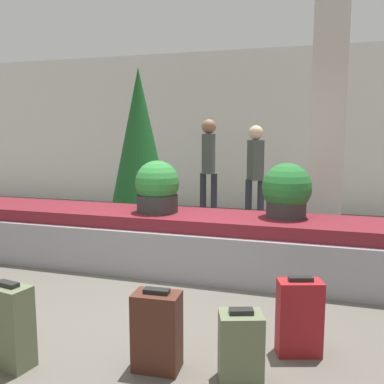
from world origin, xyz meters
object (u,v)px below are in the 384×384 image
Objects in this scene: potted_plant_0 at (157,188)px; suitcase_6 at (10,326)px; pillar at (327,130)px; traveler_0 at (209,160)px; suitcase_2 at (299,317)px; traveler_1 at (255,168)px; decorated_tree at (139,147)px; potted_plant_1 at (287,191)px; suitcase_1 at (241,347)px; suitcase_5 at (157,331)px.

suitcase_6 is at bearing -93.46° from potted_plant_0.
pillar is 1.78× the size of traveler_0.
traveler_1 is at bearing 85.75° from suitcase_2.
potted_plant_0 is 2.46m from traveler_1.
decorated_tree is at bearing -90.53° from traveler_1.
suitcase_2 is 2.43m from potted_plant_0.
suitcase_2 is 4.10m from traveler_1.
suitcase_6 is at bearing -119.27° from pillar.
pillar is 5.40× the size of suitcase_6.
suitcase_2 is at bearing -49.89° from decorated_tree.
suitcase_1 is at bearing -92.16° from potted_plant_1.
suitcase_5 is at bearing -64.48° from decorated_tree.
suitcase_6 is 0.33× the size of traveler_0.
traveler_1 reaches higher than potted_plant_1.
potted_plant_0 is 0.36× the size of traveler_1.
suitcase_5 is (-1.04, -3.31, -1.33)m from pillar.
suitcase_1 is 1.54m from suitcase_6.
suitcase_2 is (-0.15, -2.83, -1.33)m from pillar.
suitcase_2 is 0.32× the size of traveler_0.
suitcase_2 is 0.96× the size of suitcase_6.
potted_plant_1 is 2.73m from decorated_tree.
suitcase_1 is 0.82× the size of potted_plant_1.
potted_plant_0 is (0.14, 2.33, 0.65)m from suitcase_6.
suitcase_5 is 2.33m from potted_plant_0.
pillar is 3.13m from suitcase_2.
traveler_1 is (-1.08, 1.10, -0.59)m from pillar.
traveler_0 is (-1.79, 4.22, 0.82)m from suitcase_2.
pillar is 2.33m from potted_plant_0.
suitcase_2 is at bearing -81.69° from potted_plant_1.
traveler_1 is (-0.93, 3.92, 0.73)m from suitcase_2.
pillar is 5.33× the size of potted_plant_0.
suitcase_2 is 1.01m from suitcase_5.
pillar is at bearing 16.67° from traveler_1.
pillar reaches higher than decorated_tree.
potted_plant_1 is at bearing -152.61° from traveler_0.
suitcase_5 is at bearing -106.26° from potted_plant_1.
suitcase_2 is 4.66m from traveler_0.
suitcase_1 is 4.34m from decorated_tree.
potted_plant_0 reaches higher than suitcase_2.
suitcase_1 is at bearing -98.33° from pillar.
potted_plant_0 is 0.33× the size of traveler_0.
traveler_0 is (-1.94, 1.40, -0.51)m from pillar.
pillar reaches higher than suitcase_2.
suitcase_5 is 0.94× the size of potted_plant_1.
decorated_tree is (-0.79, -1.15, 0.27)m from traveler_0.
potted_plant_1 is at bearing 4.82° from potted_plant_0.
suitcase_5 is at bearing 163.19° from suitcase_1.
potted_plant_1 reaches higher than suitcase_2.
traveler_1 is (-0.60, 4.39, 0.78)m from suitcase_1.
pillar is at bearing 71.20° from suitcase_6.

